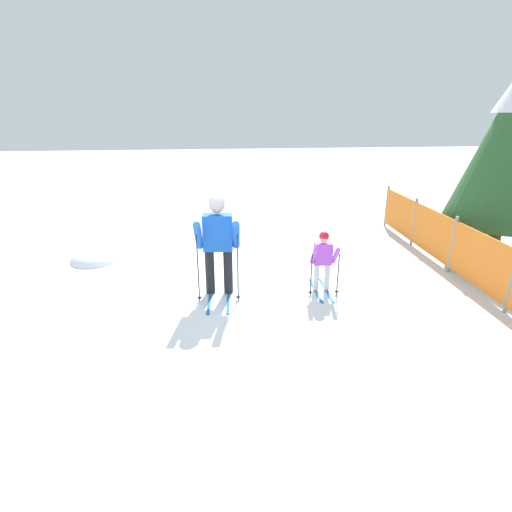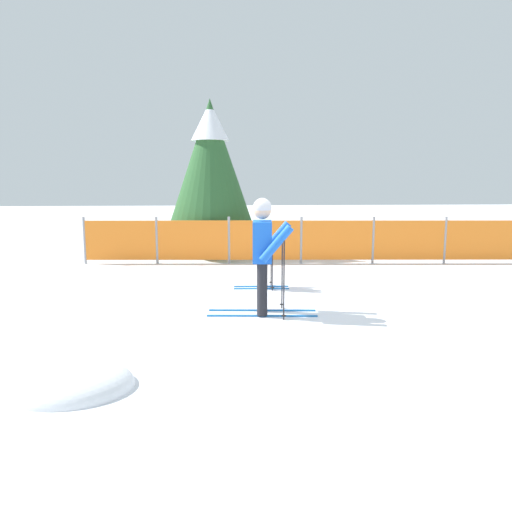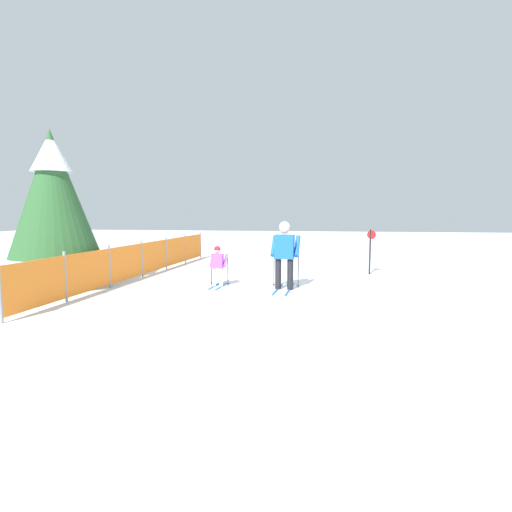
{
  "view_description": "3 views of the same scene",
  "coord_description": "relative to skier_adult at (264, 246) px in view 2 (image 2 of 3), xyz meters",
  "views": [
    {
      "loc": [
        6.07,
        -0.24,
        2.92
      ],
      "look_at": [
        -0.17,
        0.53,
        0.67
      ],
      "focal_mm": 28.0,
      "sensor_mm": 36.0,
      "label": 1
    },
    {
      "loc": [
        -0.81,
        -7.3,
        2.0
      ],
      "look_at": [
        -0.25,
        1.17,
        0.68
      ],
      "focal_mm": 35.0,
      "sensor_mm": 36.0,
      "label": 2
    },
    {
      "loc": [
        -10.21,
        -0.87,
        1.97
      ],
      "look_at": [
        -0.3,
        0.62,
        0.85
      ],
      "focal_mm": 28.0,
      "sensor_mm": 36.0,
      "label": 3
    }
  ],
  "objects": [
    {
      "name": "ground_plane",
      "position": [
        0.22,
        0.09,
        -1.02
      ],
      "size": [
        60.0,
        60.0,
        0.0
      ],
      "primitive_type": "plane",
      "color": "white"
    },
    {
      "name": "safety_fence",
      "position": [
        1.24,
        4.38,
        -0.47
      ],
      "size": [
        10.27,
        0.68,
        1.11
      ],
      "rotation": [
        0.0,
        0.0,
        -0.06
      ],
      "color": "gray",
      "rests_on": "ground_plane"
    },
    {
      "name": "skier_adult",
      "position": [
        0.0,
        0.0,
        0.0
      ],
      "size": [
        1.65,
        0.75,
        1.72
      ],
      "rotation": [
        0.0,
        0.0,
        -0.08
      ],
      "color": "#1966B2",
      "rests_on": "ground_plane"
    },
    {
      "name": "snow_mound",
      "position": [
        -2.08,
        -2.54,
        -1.02
      ],
      "size": [
        1.22,
        1.04,
        0.49
      ],
      "primitive_type": "ellipsoid",
      "color": "white",
      "rests_on": "ground_plane"
    },
    {
      "name": "conifer_far",
      "position": [
        -0.89,
        5.67,
        1.43
      ],
      "size": [
        2.14,
        2.14,
        3.97
      ],
      "color": "#4C3823",
      "rests_on": "ground_plane"
    },
    {
      "name": "skier_child",
      "position": [
        0.12,
        1.76,
        -0.4
      ],
      "size": [
        1.02,
        0.53,
        1.08
      ],
      "rotation": [
        0.0,
        0.0,
        -0.05
      ],
      "color": "#1966B2",
      "rests_on": "ground_plane"
    }
  ]
}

